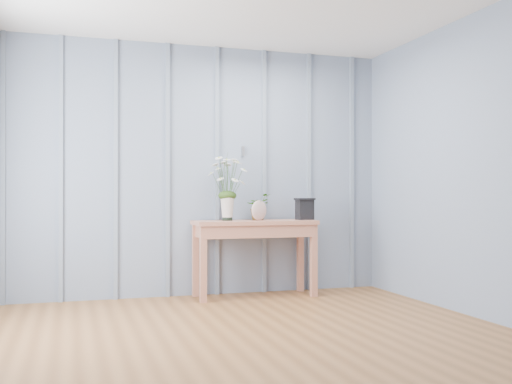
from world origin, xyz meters
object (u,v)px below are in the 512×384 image
object	(u,v)px
sideboard	(254,232)
carved_box	(305,209)
felt_disc_vessel	(259,210)
daisy_vase	(227,180)

from	to	relation	value
sideboard	carved_box	bearing A→B (deg)	-0.49
felt_disc_vessel	daisy_vase	bearing A→B (deg)	145.80
daisy_vase	carved_box	bearing A→B (deg)	-2.00
carved_box	sideboard	bearing A→B (deg)	179.51
sideboard	carved_box	world-z (taller)	carved_box
sideboard	carved_box	xyz separation A→B (m)	(0.53, -0.00, 0.23)
sideboard	daisy_vase	xyz separation A→B (m)	(-0.27, 0.02, 0.51)
daisy_vase	felt_disc_vessel	bearing A→B (deg)	-7.25
felt_disc_vessel	carved_box	distance (m)	0.49
sideboard	felt_disc_vessel	xyz separation A→B (m)	(0.04, -0.02, 0.21)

